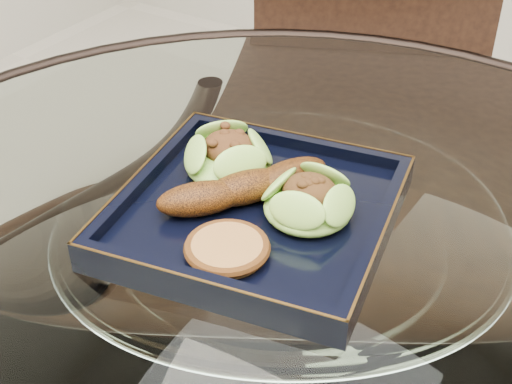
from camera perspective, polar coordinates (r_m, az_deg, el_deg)
The scene contains 7 objects.
dining_table at distance 0.82m, azimuth 1.74°, elevation -14.04°, with size 1.13×1.13×0.77m.
dining_chair at distance 1.24m, azimuth 8.40°, elevation 2.10°, with size 0.56×0.56×0.97m.
navy_plate at distance 0.74m, azimuth 0.00°, elevation -1.90°, with size 0.27×0.27×0.02m, color black.
lettuce_wrap_left at distance 0.78m, azimuth -2.24°, elevation 2.65°, with size 0.09×0.09×0.03m, color #67A730.
lettuce_wrap_right at distance 0.71m, azimuth 4.19°, elevation -0.90°, with size 0.09×0.09×0.03m, color #6CA630.
roasted_plantain at distance 0.73m, azimuth -0.81°, elevation 0.38°, with size 0.18×0.04×0.03m, color #5C2C09.
crumb_patty at distance 0.67m, azimuth -2.33°, elevation -4.61°, with size 0.07×0.07×0.01m, color #AE6F3A.
Camera 1 is at (0.26, -0.46, 1.22)m, focal length 50.00 mm.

